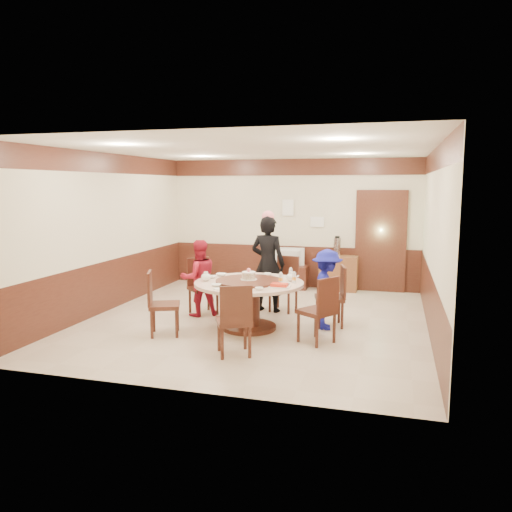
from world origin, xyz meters
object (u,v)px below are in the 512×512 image
(person_standing, at_px, (268,264))
(person_blue, at_px, (327,289))
(side_cabinet, at_px, (338,273))
(thermos, at_px, (337,247))
(shrimp_platter, at_px, (279,286))
(person_red, at_px, (199,278))
(banquet_table, at_px, (249,295))
(birthday_cake, at_px, (249,276))
(television, at_px, (289,257))
(tv_stand, at_px, (288,277))

(person_standing, relative_size, person_blue, 1.36)
(side_cabinet, xyz_separation_m, thermos, (-0.04, 0.00, 0.56))
(shrimp_platter, bearing_deg, person_red, 152.24)
(person_red, distance_m, shrimp_platter, 1.83)
(banquet_table, bearing_deg, person_blue, 16.45)
(birthday_cake, distance_m, television, 3.23)
(person_blue, height_order, thermos, person_blue)
(person_standing, height_order, person_blue, person_standing)
(person_standing, distance_m, shrimp_platter, 1.58)
(person_blue, distance_m, shrimp_platter, 0.90)
(person_blue, bearing_deg, banquet_table, 97.22)
(person_standing, bearing_deg, banquet_table, 97.55)
(person_standing, xyz_separation_m, side_cabinet, (1.02, 2.12, -0.48))
(tv_stand, bearing_deg, person_blue, -67.06)
(shrimp_platter, height_order, thermos, thermos)
(thermos, bearing_deg, birthday_cake, -106.88)
(person_blue, relative_size, thermos, 3.30)
(television, bearing_deg, birthday_cake, 90.91)
(side_cabinet, bearing_deg, television, -178.42)
(thermos, bearing_deg, television, -178.35)
(shrimp_platter, bearing_deg, person_standing, 110.46)
(banquet_table, distance_m, shrimp_platter, 0.68)
(shrimp_platter, xyz_separation_m, side_cabinet, (0.47, 3.59, -0.40))
(television, bearing_deg, banquet_table, 91.13)
(shrimp_platter, distance_m, tv_stand, 3.65)
(shrimp_platter, distance_m, thermos, 3.62)
(person_blue, xyz_separation_m, television, (-1.23, 2.91, 0.07))
(tv_stand, distance_m, thermos, 1.25)
(birthday_cake, xyz_separation_m, shrimp_platter, (0.57, -0.33, -0.06))
(banquet_table, xyz_separation_m, person_blue, (1.17, 0.34, 0.09))
(banquet_table, relative_size, side_cabinet, 2.12)
(banquet_table, xyz_separation_m, television, (-0.07, 3.26, 0.16))
(person_blue, relative_size, shrimp_platter, 4.18)
(banquet_table, xyz_separation_m, thermos, (0.98, 3.29, 0.41))
(person_standing, height_order, shrimp_platter, person_standing)
(birthday_cake, bearing_deg, banquet_table, -64.43)
(side_cabinet, bearing_deg, thermos, 180.00)
(person_red, xyz_separation_m, side_cabinet, (2.08, 2.74, -0.28))
(banquet_table, relative_size, thermos, 4.46)
(banquet_table, distance_m, person_red, 1.20)
(banquet_table, xyz_separation_m, tv_stand, (-0.07, 3.26, -0.28))
(birthday_cake, distance_m, side_cabinet, 3.45)
(birthday_cake, relative_size, tv_stand, 0.31)
(person_blue, xyz_separation_m, birthday_cake, (-1.18, -0.32, 0.21))
(person_red, xyz_separation_m, person_blue, (2.22, -0.20, -0.03))
(shrimp_platter, bearing_deg, side_cabinet, 82.62)
(tv_stand, bearing_deg, television, 0.00)
(person_red, height_order, shrimp_platter, person_red)
(person_red, height_order, birthday_cake, person_red)
(person_red, distance_m, television, 2.89)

